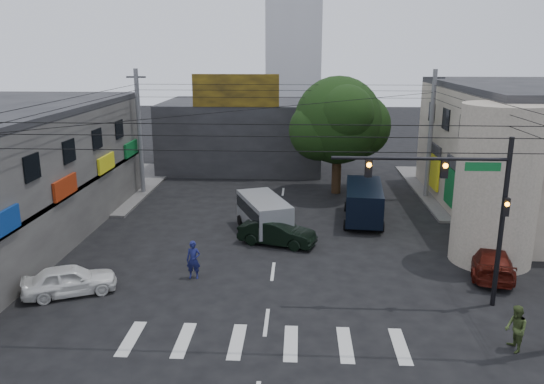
# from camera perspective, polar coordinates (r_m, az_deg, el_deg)

# --- Properties ---
(ground) EXTENTS (160.00, 160.00, 0.00)m
(ground) POSITION_cam_1_polar(r_m,az_deg,el_deg) (24.37, -0.15, -10.43)
(ground) COLOR black
(ground) RESTS_ON ground
(sidewalk_far_left) EXTENTS (16.00, 16.00, 0.15)m
(sidewalk_far_left) POSITION_cam_1_polar(r_m,az_deg,el_deg) (45.55, -22.02, 0.74)
(sidewalk_far_left) COLOR #514F4C
(sidewalk_far_left) RESTS_ON ground
(sidewalk_far_right) EXTENTS (16.00, 16.00, 0.15)m
(sidewalk_far_right) POSITION_cam_1_polar(r_m,az_deg,el_deg) (44.57, 25.06, 0.11)
(sidewalk_far_right) COLOR #514F4C
(sidewalk_far_right) RESTS_ON ground
(corner_column) EXTENTS (4.00, 4.00, 8.00)m
(corner_column) POSITION_cam_1_polar(r_m,az_deg,el_deg) (28.48, 23.02, 0.68)
(corner_column) COLOR gray
(corner_column) RESTS_ON ground
(building_far) EXTENTS (14.00, 10.00, 6.00)m
(building_far) POSITION_cam_1_polar(r_m,az_deg,el_deg) (48.82, -3.15, 6.23)
(building_far) COLOR #232326
(building_far) RESTS_ON ground
(billboard) EXTENTS (7.00, 0.30, 2.60)m
(billboard) POSITION_cam_1_polar(r_m,az_deg,el_deg) (43.49, -3.93, 10.83)
(billboard) COLOR olive
(billboard) RESTS_ON building_far
(street_tree) EXTENTS (6.40, 6.40, 8.70)m
(street_tree) POSITION_cam_1_polar(r_m,az_deg,el_deg) (39.37, 7.12, 7.64)
(street_tree) COLOR black
(street_tree) RESTS_ON ground
(traffic_gantry) EXTENTS (7.10, 0.35, 7.20)m
(traffic_gantry) POSITION_cam_1_polar(r_m,az_deg,el_deg) (22.68, 19.84, -0.29)
(traffic_gantry) COLOR black
(traffic_gantry) RESTS_ON ground
(utility_pole_far_left) EXTENTS (0.32, 0.32, 9.20)m
(utility_pole_far_left) POSITION_cam_1_polar(r_m,az_deg,el_deg) (40.16, -14.05, 6.19)
(utility_pole_far_left) COLOR #59595B
(utility_pole_far_left) RESTS_ON ground
(utility_pole_far_right) EXTENTS (0.32, 0.32, 9.20)m
(utility_pole_far_right) POSITION_cam_1_polar(r_m,az_deg,el_deg) (39.51, 16.67, 5.87)
(utility_pole_far_right) COLOR #59595B
(utility_pole_far_right) RESTS_ON ground
(dark_sedan) EXTENTS (3.91, 5.11, 1.41)m
(dark_sedan) POSITION_cam_1_polar(r_m,az_deg,el_deg) (29.40, 0.56, -4.37)
(dark_sedan) COLOR black
(dark_sedan) RESTS_ON ground
(white_compact) EXTENTS (4.52, 5.14, 1.35)m
(white_compact) POSITION_cam_1_polar(r_m,az_deg,el_deg) (25.29, -20.93, -8.82)
(white_compact) COLOR silver
(white_compact) RESTS_ON ground
(maroon_sedan) EXTENTS (4.06, 5.55, 1.36)m
(maroon_sedan) POSITION_cam_1_polar(r_m,az_deg,el_deg) (27.76, 22.50, -6.83)
(maroon_sedan) COLOR #430F09
(maroon_sedan) RESTS_ON ground
(silver_minivan) EXTENTS (6.23, 5.32, 2.09)m
(silver_minivan) POSITION_cam_1_polar(r_m,az_deg,el_deg) (31.26, -0.88, -2.52)
(silver_minivan) COLOR gray
(silver_minivan) RESTS_ON ground
(navy_van) EXTENTS (6.11, 3.22, 2.29)m
(navy_van) POSITION_cam_1_polar(r_m,az_deg,el_deg) (33.77, 9.83, -1.22)
(navy_van) COLOR black
(navy_van) RESTS_ON ground
(traffic_officer) EXTENTS (0.68, 0.45, 1.84)m
(traffic_officer) POSITION_cam_1_polar(r_m,az_deg,el_deg) (25.41, -8.45, -7.23)
(traffic_officer) COLOR #16194D
(traffic_officer) RESTS_ON ground
(pedestrian_olive) EXTENTS (0.89, 0.72, 1.73)m
(pedestrian_olive) POSITION_cam_1_polar(r_m,az_deg,el_deg) (21.36, 24.76, -13.22)
(pedestrian_olive) COLOR #384720
(pedestrian_olive) RESTS_ON ground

